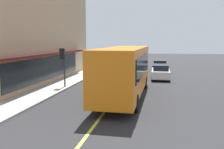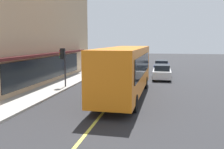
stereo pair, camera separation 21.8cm
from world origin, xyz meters
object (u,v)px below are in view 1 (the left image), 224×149
car_navy (160,66)px  bus (125,69)px  car_white (161,72)px  traffic_light (62,58)px  pedestrian_waiting (86,66)px

car_navy → bus: bearing=170.3°
bus → car_navy: bearing=-9.7°
car_navy → car_white: 5.93m
traffic_light → pedestrian_waiting: size_ratio=2.04×
traffic_light → pedestrian_waiting: traffic_light is taller
car_white → pedestrian_waiting: size_ratio=2.75×
pedestrian_waiting → car_navy: bearing=-63.4°
bus → pedestrian_waiting: (10.66, 5.99, -0.90)m
bus → pedestrian_waiting: bus is taller
traffic_light → car_white: size_ratio=0.74×
bus → traffic_light: bus is taller
car_navy → pedestrian_waiting: bearing=116.6°
traffic_light → car_navy: bearing=-32.7°
pedestrian_waiting → bus: bearing=-150.7°
traffic_light → car_navy: traffic_light is taller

